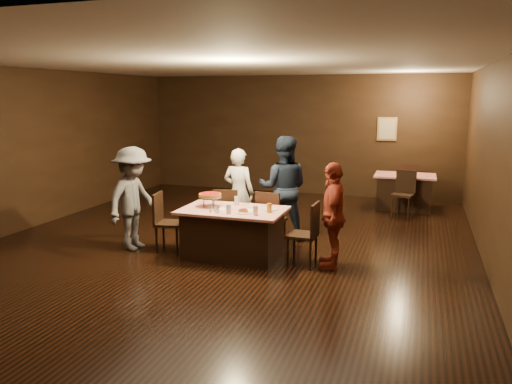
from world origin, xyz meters
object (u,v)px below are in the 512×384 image
Objects in this scene: main_table at (233,233)px; chair_end_left at (170,222)px; chair_far_left at (227,215)px; diner_navy_hoodie at (283,188)px; diner_grey_knit at (133,199)px; glass_back at (237,201)px; chair_back_far at (405,183)px; chair_far_right at (272,219)px; plate_empty at (270,209)px; glass_amber at (269,208)px; chair_end_right at (302,234)px; back_table at (404,192)px; chair_back_near at (403,194)px; diner_red_shirt at (333,215)px; glass_front_right at (255,210)px; pizza_stand at (210,195)px; diner_white_jacket at (239,192)px; glass_front_left at (229,209)px.

chair_end_left is (-1.10, 0.00, 0.09)m from main_table.
diner_navy_hoodie reaches higher than chair_far_left.
diner_grey_knit is 12.04× the size of glass_back.
chair_far_right is at bearing 58.79° from chair_back_far.
glass_amber reaches higher than plate_empty.
chair_far_right is at bearing -134.80° from chair_end_right.
diner_grey_knit is (-1.70, -0.09, 0.46)m from main_table.
chair_back_near is at bearing -90.00° from back_table.
chair_end_left is at bearing -87.83° from chair_end_right.
back_table is at bearing 159.31° from diner_red_shirt.
glass_front_right is at bearing -66.79° from chair_end_right.
glass_back is (0.35, 0.25, -0.11)m from pizza_stand.
diner_white_jacket is at bearing -130.63° from back_table.
chair_far_right is 1.03m from chair_end_right.
chair_end_left is at bearing 165.38° from glass_front_left.
chair_end_left is 1.74m from glass_amber.
glass_back is at bearing -113.69° from chair_back_near.
glass_front_left is (-2.34, -4.68, 0.46)m from back_table.
diner_grey_knit reaches higher than plate_empty.
chair_far_left is 1.68m from chair_end_right.
back_table is 0.72× the size of diner_navy_hoodie.
chair_far_right reaches higher than back_table.
chair_back_near is at bearing -147.30° from chair_far_left.
back_table is 4.44m from diner_red_shirt.
chair_far_right is at bearing -131.26° from diner_red_shirt.
pizza_stand reaches higher than chair_end_left.
glass_amber is at bearing -5.71° from pizza_stand.
chair_back_near is 6.79× the size of glass_front_right.
glass_front_right is (-1.94, -3.93, 0.37)m from chair_back_near.
main_table is 11.43× the size of glass_front_right.
diner_white_jacket is at bearing 118.91° from glass_front_right.
diner_grey_knit is at bearing -97.08° from diner_red_shirt.
glass_back is (-2.44, -4.68, 0.37)m from chair_back_far.
diner_grey_knit is at bearing 175.80° from glass_front_right.
diner_navy_hoodie is at bearing -170.37° from diner_white_jacket.
chair_back_near is at bearing 162.82° from chair_end_right.
chair_end_left is 0.56× the size of diner_grey_knit.
plate_empty is at bearing -94.69° from chair_end_left.
chair_back_far is 5.79m from glass_front_left.
glass_front_right is (-0.65, -0.25, 0.37)m from chair_end_right.
chair_far_left is 0.56× the size of diner_grey_knit.
chair_end_right reaches higher than back_table.
chair_end_right is 6.79× the size of glass_back.
chair_far_left is at bearing 90.00° from pizza_stand.
glass_front_left is (-2.34, -5.28, 0.37)m from chair_back_far.
chair_far_right is at bearing 166.32° from chair_far_left.
main_table is 1.44m from diner_navy_hoodie.
back_table is at bearing 67.24° from glass_front_right.
main_table is at bearing -7.13° from pizza_stand.
glass_amber is at bearing 86.77° from diner_navy_hoodie.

